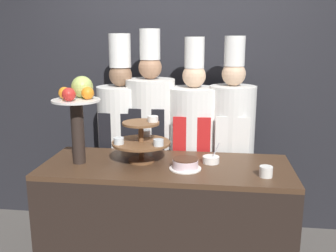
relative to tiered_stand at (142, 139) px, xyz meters
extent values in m
cube|color=#232328|center=(0.18, 0.92, 0.34)|extent=(10.00, 0.06, 2.80)
cube|color=black|center=(0.18, -0.05, -0.63)|extent=(1.71, 0.67, 0.86)
cube|color=#4C3321|center=(0.18, -0.05, -0.18)|extent=(1.71, 0.67, 0.03)
cylinder|color=brown|center=(0.00, 0.00, -0.15)|extent=(0.19, 0.19, 0.02)
cylinder|color=brown|center=(0.00, 0.00, -0.02)|extent=(0.04, 0.04, 0.29)
cylinder|color=brown|center=(0.00, 0.00, -0.03)|extent=(0.41, 0.41, 0.02)
cylinder|color=brown|center=(0.00, 0.00, 0.12)|extent=(0.26, 0.26, 0.02)
cylinder|color=silver|center=(0.13, -0.08, 0.01)|extent=(0.07, 0.07, 0.04)
cylinder|color=beige|center=(0.13, -0.08, 0.00)|extent=(0.06, 0.06, 0.03)
cylinder|color=silver|center=(0.00, 0.16, 0.01)|extent=(0.07, 0.07, 0.04)
cylinder|color=red|center=(0.00, 0.16, 0.00)|extent=(0.06, 0.06, 0.03)
cylinder|color=silver|center=(-0.14, -0.08, 0.01)|extent=(0.07, 0.07, 0.04)
cylinder|color=green|center=(-0.14, -0.08, 0.00)|extent=(0.06, 0.06, 0.03)
cylinder|color=white|center=(0.08, 0.02, 0.14)|extent=(0.07, 0.07, 0.04)
cylinder|color=#2D231E|center=(-0.43, -0.09, 0.06)|extent=(0.09, 0.09, 0.43)
cylinder|color=white|center=(-0.43, -0.09, 0.28)|extent=(0.33, 0.33, 0.01)
sphere|color=orange|center=(-0.35, -0.08, 0.33)|extent=(0.09, 0.09, 0.09)
sphere|color=#ADC160|center=(-0.41, -0.01, 0.36)|extent=(0.15, 0.15, 0.15)
sphere|color=orange|center=(-0.51, -0.08, 0.33)|extent=(0.08, 0.08, 0.08)
sphere|color=red|center=(-0.44, -0.17, 0.33)|extent=(0.09, 0.09, 0.09)
cylinder|color=white|center=(0.32, -0.12, -0.16)|extent=(0.21, 0.21, 0.01)
cylinder|color=silver|center=(0.32, -0.12, -0.12)|extent=(0.17, 0.17, 0.06)
cylinder|color=#472819|center=(0.32, -0.12, -0.09)|extent=(0.17, 0.17, 0.01)
cylinder|color=white|center=(0.83, -0.20, -0.13)|extent=(0.08, 0.08, 0.07)
cylinder|color=white|center=(0.49, 0.03, -0.14)|extent=(0.12, 0.12, 0.05)
cylinder|color=#BCBCC1|center=(0.52, 0.03, -0.07)|extent=(0.05, 0.01, 0.11)
cube|color=#38332D|center=(-0.28, 0.53, -0.63)|extent=(0.30, 0.17, 0.86)
cylinder|color=white|center=(-0.28, 0.53, 0.05)|extent=(0.41, 0.41, 0.50)
cube|color=black|center=(-0.28, 0.34, -0.05)|extent=(0.28, 0.01, 0.32)
sphere|color=#846047|center=(-0.28, 0.53, 0.40)|extent=(0.19, 0.19, 0.19)
cylinder|color=white|center=(-0.28, 0.53, 0.59)|extent=(0.18, 0.18, 0.27)
cube|color=#28282D|center=(-0.03, 0.53, -0.63)|extent=(0.30, 0.17, 0.86)
cylinder|color=silver|center=(-0.03, 0.53, 0.08)|extent=(0.40, 0.40, 0.56)
cube|color=black|center=(-0.03, 0.34, -0.03)|extent=(0.28, 0.01, 0.36)
sphere|color=#A37556|center=(-0.03, 0.53, 0.46)|extent=(0.19, 0.19, 0.19)
cylinder|color=white|center=(-0.03, 0.53, 0.64)|extent=(0.17, 0.17, 0.24)
cube|color=#38332D|center=(0.33, 0.53, -0.65)|extent=(0.31, 0.17, 0.83)
cylinder|color=white|center=(0.33, 0.53, 0.03)|extent=(0.42, 0.42, 0.53)
cube|color=red|center=(0.33, 0.34, -0.07)|extent=(0.29, 0.01, 0.34)
sphere|color=#DBB28E|center=(0.33, 0.53, 0.40)|extent=(0.19, 0.19, 0.19)
cylinder|color=white|center=(0.33, 0.53, 0.58)|extent=(0.16, 0.16, 0.24)
cube|color=#38332D|center=(0.64, 0.53, -0.65)|extent=(0.28, 0.15, 0.81)
cylinder|color=white|center=(0.64, 0.53, 0.04)|extent=(0.37, 0.37, 0.57)
cube|color=white|center=(0.64, 0.36, -0.08)|extent=(0.26, 0.01, 0.36)
sphere|color=#DBB28E|center=(0.64, 0.53, 0.41)|extent=(0.19, 0.19, 0.19)
cylinder|color=white|center=(0.64, 0.53, 0.59)|extent=(0.16, 0.16, 0.23)
camera|label=1|loc=(0.51, -2.48, 0.69)|focal=40.00mm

